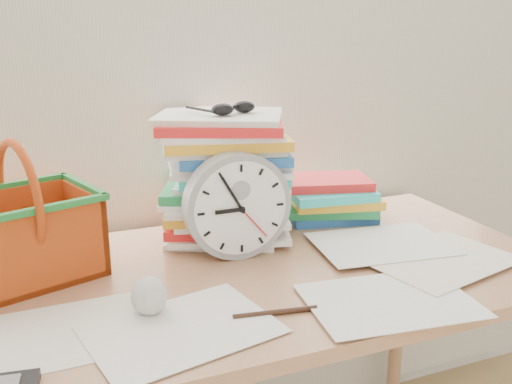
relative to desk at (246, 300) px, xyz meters
name	(u,v)px	position (x,y,z in m)	size (l,w,h in m)	color
curtain	(191,12)	(0.00, 0.38, 0.62)	(2.40, 0.01, 2.50)	silver
desk	(246,300)	(0.00, 0.00, 0.00)	(1.40, 0.70, 0.75)	#A7734E
paper_stack	(226,176)	(0.03, 0.22, 0.23)	(0.32, 0.26, 0.32)	white
clock	(237,205)	(0.01, 0.08, 0.20)	(0.25, 0.25, 0.05)	gray
sunglasses	(234,108)	(0.04, 0.19, 0.41)	(0.14, 0.12, 0.03)	black
book_stack	(331,198)	(0.34, 0.23, 0.13)	(0.27, 0.21, 0.12)	white
basket	(21,212)	(-0.45, 0.14, 0.22)	(0.29, 0.23, 0.29)	#D04D14
crumpled_ball	(149,296)	(-0.24, -0.11, 0.11)	(0.07, 0.07, 0.07)	silver
pen	(275,312)	(-0.02, -0.21, 0.08)	(0.01, 0.01, 0.16)	black
scattered_papers	(246,267)	(0.00, 0.00, 0.08)	(1.26, 0.42, 0.02)	white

